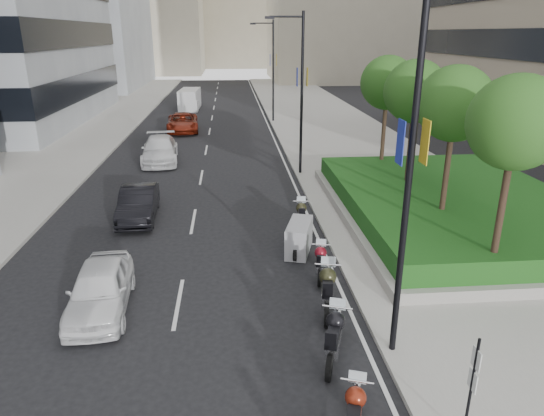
{
  "coord_description": "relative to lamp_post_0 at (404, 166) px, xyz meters",
  "views": [
    {
      "loc": [
        0.26,
        -9.31,
        7.88
      ],
      "look_at": [
        1.67,
        6.88,
        2.0
      ],
      "focal_mm": 32.0,
      "sensor_mm": 36.0,
      "label": 1
    }
  ],
  "objects": [
    {
      "name": "ground",
      "position": [
        -4.14,
        -1.0,
        -5.07
      ],
      "size": [
        160.0,
        160.0,
        0.0
      ],
      "primitive_type": "plane",
      "color": "black",
      "rests_on": "ground"
    },
    {
      "name": "sidewalk_right",
      "position": [
        4.86,
        29.0,
        -4.99
      ],
      "size": [
        10.0,
        100.0,
        0.15
      ],
      "primitive_type": "cube",
      "color": "#9E9B93",
      "rests_on": "ground"
    },
    {
      "name": "sidewalk_left",
      "position": [
        -16.14,
        29.0,
        -4.99
      ],
      "size": [
        8.0,
        100.0,
        0.15
      ],
      "primitive_type": "cube",
      "color": "#9E9B93",
      "rests_on": "ground"
    },
    {
      "name": "lane_edge",
      "position": [
        -0.44,
        29.0,
        -5.06
      ],
      "size": [
        0.12,
        100.0,
        0.01
      ],
      "primitive_type": "cube",
      "color": "silver",
      "rests_on": "ground"
    },
    {
      "name": "lane_centre",
      "position": [
        -5.64,
        29.0,
        -5.06
      ],
      "size": [
        0.12,
        100.0,
        0.01
      ],
      "primitive_type": "cube",
      "color": "silver",
      "rests_on": "ground"
    },
    {
      "name": "planter",
      "position": [
        5.86,
        9.0,
        -4.72
      ],
      "size": [
        10.0,
        14.0,
        0.4
      ],
      "primitive_type": "cube",
      "color": "gray",
      "rests_on": "sidewalk_right"
    },
    {
      "name": "hedge",
      "position": [
        5.86,
        9.0,
        -4.12
      ],
      "size": [
        9.4,
        13.4,
        0.8
      ],
      "primitive_type": "cube",
      "color": "#174C15",
      "rests_on": "planter"
    },
    {
      "name": "tree_0",
      "position": [
        4.36,
        3.0,
        0.36
      ],
      "size": [
        2.8,
        2.8,
        6.3
      ],
      "color": "#332319",
      "rests_on": "planter"
    },
    {
      "name": "tree_1",
      "position": [
        4.36,
        7.0,
        0.36
      ],
      "size": [
        2.8,
        2.8,
        6.3
      ],
      "color": "#332319",
      "rests_on": "planter"
    },
    {
      "name": "tree_2",
      "position": [
        4.36,
        11.0,
        0.36
      ],
      "size": [
        2.8,
        2.8,
        6.3
      ],
      "color": "#332319",
      "rests_on": "planter"
    },
    {
      "name": "tree_3",
      "position": [
        4.36,
        15.0,
        0.36
      ],
      "size": [
        2.8,
        2.8,
        6.3
      ],
      "color": "#332319",
      "rests_on": "planter"
    },
    {
      "name": "lamp_post_0",
      "position": [
        0.0,
        0.0,
        0.0
      ],
      "size": [
        2.34,
        0.45,
        9.0
      ],
      "color": "black",
      "rests_on": "ground"
    },
    {
      "name": "lamp_post_1",
      "position": [
        0.0,
        17.0,
        0.0
      ],
      "size": [
        2.34,
        0.45,
        9.0
      ],
      "color": "black",
      "rests_on": "ground"
    },
    {
      "name": "lamp_post_2",
      "position": [
        0.0,
        35.0,
        0.0
      ],
      "size": [
        2.34,
        0.45,
        9.0
      ],
      "color": "black",
      "rests_on": "ground"
    },
    {
      "name": "parking_sign",
      "position": [
        0.66,
        -3.0,
        -3.61
      ],
      "size": [
        0.06,
        0.32,
        2.5
      ],
      "color": "black",
      "rests_on": "ground"
    },
    {
      "name": "motorcycle_1",
      "position": [
        -1.53,
        -2.64,
        -4.51
      ],
      "size": [
        0.89,
        2.01,
        1.04
      ],
      "rotation": [
        0.0,
        0.0,
        1.25
      ],
      "color": "black",
      "rests_on": "ground"
    },
    {
      "name": "motorcycle_2",
      "position": [
        -1.4,
        -0.02,
        -4.44
      ],
      "size": [
        1.0,
        2.27,
        1.17
      ],
      "rotation": [
        0.0,
        0.0,
        1.24
      ],
      "color": "black",
      "rests_on": "ground"
    },
    {
      "name": "motorcycle_3",
      "position": [
        -1.12,
        2.31,
        -4.41
      ],
      "size": [
        0.84,
        2.43,
        1.22
      ],
      "rotation": [
        0.0,
        0.0,
        1.37
      ],
      "color": "black",
      "rests_on": "ground"
    },
    {
      "name": "motorcycle_4",
      "position": [
        -0.94,
        4.44,
        -4.54
      ],
      "size": [
        0.68,
        1.94,
        0.98
      ],
      "rotation": [
        0.0,
        0.0,
        1.36
      ],
      "color": "black",
      "rests_on": "ground"
    },
    {
      "name": "motorcycle_5",
      "position": [
        -1.4,
        6.39,
        -4.47
      ],
      "size": [
        1.31,
        2.1,
        1.19
      ],
      "rotation": [
        0.0,
        0.0,
        1.28
      ],
      "color": "black",
      "rests_on": "ground"
    },
    {
      "name": "motorcycle_6",
      "position": [
        -0.97,
        8.78,
        -4.5
      ],
      "size": [
        0.71,
        2.14,
        1.07
      ],
      "rotation": [
        0.0,
        0.0,
        1.46
      ],
      "color": "black",
      "rests_on": "ground"
    },
    {
      "name": "car_a",
      "position": [
        -7.89,
        2.84,
        -4.35
      ],
      "size": [
        1.97,
        4.29,
        1.43
      ],
      "primitive_type": "imported",
      "rotation": [
        0.0,
        0.0,
        0.07
      ],
      "color": "white",
      "rests_on": "ground"
    },
    {
      "name": "car_b",
      "position": [
        -8.08,
        10.55,
        -4.35
      ],
      "size": [
        1.73,
        4.41,
        1.43
      ],
      "primitive_type": "imported",
      "rotation": [
        0.0,
        0.0,
        0.05
      ],
      "color": "black",
      "rests_on": "ground"
    },
    {
      "name": "car_c",
      "position": [
        -8.46,
        20.89,
        -4.28
      ],
      "size": [
        2.66,
        5.6,
        1.58
      ],
      "primitive_type": "imported",
      "rotation": [
        0.0,
        0.0,
        0.08
      ],
      "color": "silver",
      "rests_on": "ground"
    },
    {
      "name": "car_d",
      "position": [
        -7.89,
        31.18,
        -4.3
      ],
      "size": [
        2.92,
        5.65,
        1.52
      ],
      "primitive_type": "imported",
      "rotation": [
        0.0,
        0.0,
        0.07
      ],
      "color": "maroon",
      "rests_on": "ground"
    },
    {
      "name": "delivery_van",
      "position": [
        -8.21,
        43.87,
        -4.07
      ],
      "size": [
        2.2,
        5.16,
        2.12
      ],
      "rotation": [
        0.0,
        0.0,
        -0.06
      ],
      "color": "white",
      "rests_on": "ground"
    }
  ]
}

